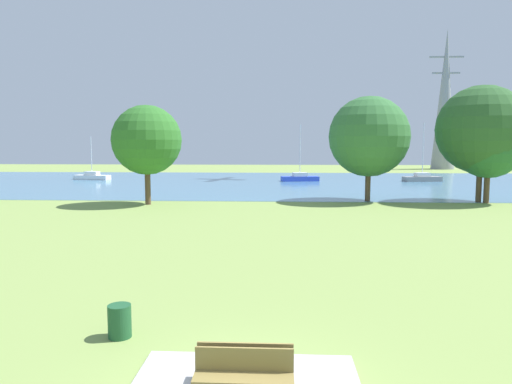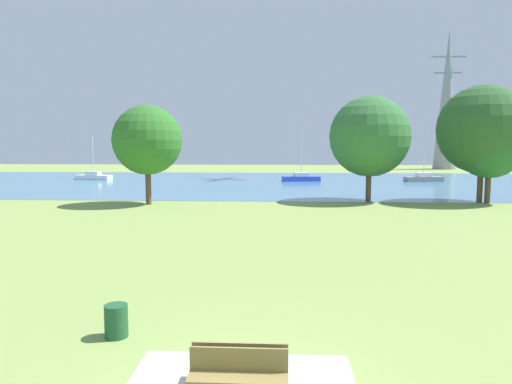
{
  "view_description": "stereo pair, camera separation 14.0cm",
  "coord_description": "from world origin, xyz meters",
  "px_view_note": "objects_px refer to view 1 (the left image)",
  "views": [
    {
      "loc": [
        0.64,
        -8.23,
        4.65
      ],
      "look_at": [
        -0.87,
        20.59,
        1.74
      ],
      "focal_mm": 32.83,
      "sensor_mm": 36.0,
      "label": 1
    },
    {
      "loc": [
        0.78,
        -8.23,
        4.65
      ],
      "look_at": [
        -0.87,
        20.59,
        1.74
      ],
      "focal_mm": 32.83,
      "sensor_mm": 36.0,
      "label": 2
    }
  ],
  "objects_px": {
    "litter_bin": "(120,321)",
    "sailboat_blue": "(300,178)",
    "bench_facing_water": "(246,366)",
    "bench_facing_inland": "(244,380)",
    "tree_east_near": "(489,145)",
    "tree_east_far": "(147,140)",
    "tree_west_far": "(369,137)",
    "sailboat_white": "(92,176)",
    "sailboat_gray": "(422,178)",
    "electricity_pylon": "(445,99)",
    "tree_west_near": "(482,130)"
  },
  "relations": [
    {
      "from": "bench_facing_inland",
      "to": "sailboat_white",
      "type": "bearing_deg",
      "value": 114.75
    },
    {
      "from": "sailboat_blue",
      "to": "tree_east_near",
      "type": "relative_size",
      "value": 1.0
    },
    {
      "from": "bench_facing_water",
      "to": "sailboat_gray",
      "type": "height_order",
      "value": "sailboat_gray"
    },
    {
      "from": "bench_facing_inland",
      "to": "tree_east_near",
      "type": "xyz_separation_m",
      "value": [
        17.16,
        30.24,
        4.17
      ]
    },
    {
      "from": "sailboat_blue",
      "to": "electricity_pylon",
      "type": "relative_size",
      "value": 0.27
    },
    {
      "from": "bench_facing_inland",
      "to": "electricity_pylon",
      "type": "distance_m",
      "value": 91.41
    },
    {
      "from": "sailboat_blue",
      "to": "tree_east_near",
      "type": "height_order",
      "value": "sailboat_blue"
    },
    {
      "from": "litter_bin",
      "to": "tree_east_near",
      "type": "height_order",
      "value": "tree_east_near"
    },
    {
      "from": "bench_facing_water",
      "to": "sailboat_white",
      "type": "relative_size",
      "value": 0.31
    },
    {
      "from": "bench_facing_water",
      "to": "sailboat_blue",
      "type": "xyz_separation_m",
      "value": [
        3.15,
        51.79,
        -0.0
      ]
    },
    {
      "from": "tree_east_far",
      "to": "tree_west_far",
      "type": "relative_size",
      "value": 0.9
    },
    {
      "from": "litter_bin",
      "to": "tree_east_far",
      "type": "xyz_separation_m",
      "value": [
        -6.48,
        25.15,
        4.62
      ]
    },
    {
      "from": "sailboat_gray",
      "to": "tree_west_far",
      "type": "relative_size",
      "value": 0.87
    },
    {
      "from": "tree_east_far",
      "to": "bench_facing_inland",
      "type": "bearing_deg",
      "value": -70.82
    },
    {
      "from": "tree_west_far",
      "to": "tree_east_near",
      "type": "bearing_deg",
      "value": -4.77
    },
    {
      "from": "tree_east_near",
      "to": "electricity_pylon",
      "type": "bearing_deg",
      "value": 74.67
    },
    {
      "from": "sailboat_gray",
      "to": "electricity_pylon",
      "type": "xyz_separation_m",
      "value": [
        13.31,
        31.88,
        12.86
      ]
    },
    {
      "from": "litter_bin",
      "to": "tree_east_near",
      "type": "bearing_deg",
      "value": 53.38
    },
    {
      "from": "sailboat_white",
      "to": "tree_west_far",
      "type": "bearing_deg",
      "value": -34.59
    },
    {
      "from": "tree_east_near",
      "to": "electricity_pylon",
      "type": "relative_size",
      "value": 0.27
    },
    {
      "from": "tree_west_far",
      "to": "tree_west_near",
      "type": "height_order",
      "value": "tree_west_near"
    },
    {
      "from": "bench_facing_inland",
      "to": "tree_west_near",
      "type": "xyz_separation_m",
      "value": [
        16.73,
        30.7,
        5.4
      ]
    },
    {
      "from": "sailboat_gray",
      "to": "bench_facing_inland",
      "type": "bearing_deg",
      "value": -109.58
    },
    {
      "from": "sailboat_gray",
      "to": "tree_east_far",
      "type": "xyz_separation_m",
      "value": [
        -28.48,
        -24.8,
        4.55
      ]
    },
    {
      "from": "sailboat_gray",
      "to": "tree_east_far",
      "type": "bearing_deg",
      "value": -138.95
    },
    {
      "from": "litter_bin",
      "to": "sailboat_blue",
      "type": "xyz_separation_m",
      "value": [
        6.39,
        49.52,
        0.07
      ]
    },
    {
      "from": "bench_facing_water",
      "to": "sailboat_blue",
      "type": "height_order",
      "value": "sailboat_blue"
    },
    {
      "from": "bench_facing_water",
      "to": "tree_east_far",
      "type": "xyz_separation_m",
      "value": [
        -9.72,
        27.41,
        4.55
      ]
    },
    {
      "from": "bench_facing_water",
      "to": "bench_facing_inland",
      "type": "distance_m",
      "value": 0.54
    },
    {
      "from": "bench_facing_inland",
      "to": "litter_bin",
      "type": "bearing_deg",
      "value": 139.11
    },
    {
      "from": "tree_east_near",
      "to": "sailboat_white",
      "type": "bearing_deg",
      "value": 150.98
    },
    {
      "from": "sailboat_white",
      "to": "sailboat_gray",
      "type": "distance_m",
      "value": 43.39
    },
    {
      "from": "sailboat_blue",
      "to": "sailboat_gray",
      "type": "distance_m",
      "value": 15.62
    },
    {
      "from": "bench_facing_inland",
      "to": "sailboat_gray",
      "type": "bearing_deg",
      "value": 70.42
    },
    {
      "from": "sailboat_blue",
      "to": "tree_west_near",
      "type": "distance_m",
      "value": 26.1
    },
    {
      "from": "litter_bin",
      "to": "sailboat_gray",
      "type": "height_order",
      "value": "sailboat_gray"
    },
    {
      "from": "sailboat_blue",
      "to": "tree_east_near",
      "type": "bearing_deg",
      "value": -57.62
    },
    {
      "from": "electricity_pylon",
      "to": "tree_west_near",
      "type": "bearing_deg",
      "value": -105.87
    },
    {
      "from": "sailboat_white",
      "to": "tree_west_near",
      "type": "xyz_separation_m",
      "value": [
        41.36,
        -22.72,
        5.42
      ]
    },
    {
      "from": "bench_facing_inland",
      "to": "sailboat_blue",
      "type": "xyz_separation_m",
      "value": [
        3.15,
        52.33,
        -0.0
      ]
    },
    {
      "from": "tree_west_far",
      "to": "tree_east_near",
      "type": "height_order",
      "value": "tree_west_far"
    },
    {
      "from": "litter_bin",
      "to": "tree_east_near",
      "type": "relative_size",
      "value": 0.11
    },
    {
      "from": "litter_bin",
      "to": "tree_west_far",
      "type": "bearing_deg",
      "value": 68.51
    },
    {
      "from": "sailboat_blue",
      "to": "tree_west_far",
      "type": "bearing_deg",
      "value": -77.5
    },
    {
      "from": "sailboat_gray",
      "to": "tree_east_near",
      "type": "xyz_separation_m",
      "value": [
        -1.6,
        -22.51,
        4.17
      ]
    },
    {
      "from": "sailboat_white",
      "to": "tree_west_far",
      "type": "relative_size",
      "value": 0.67
    },
    {
      "from": "litter_bin",
      "to": "electricity_pylon",
      "type": "relative_size",
      "value": 0.03
    },
    {
      "from": "bench_facing_inland",
      "to": "sailboat_white",
      "type": "relative_size",
      "value": 0.31
    },
    {
      "from": "sailboat_white",
      "to": "electricity_pylon",
      "type": "bearing_deg",
      "value": 28.83
    },
    {
      "from": "bench_facing_inland",
      "to": "tree_east_far",
      "type": "xyz_separation_m",
      "value": [
        -9.72,
        27.95,
        4.55
      ]
    }
  ]
}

